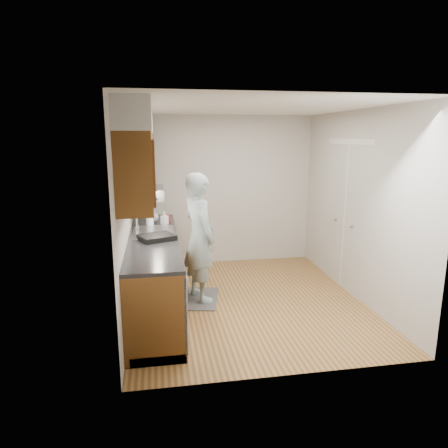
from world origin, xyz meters
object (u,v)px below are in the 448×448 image
person (199,229)px  soap_bottle_c (154,215)px  dish_rack (157,237)px  soap_bottle_a (150,216)px  soap_bottle_b (164,218)px  soda_can (168,219)px

person → soap_bottle_c: 0.95m
person → dish_rack: size_ratio=4.90×
soap_bottle_c → dish_rack: 1.08m
soap_bottle_a → soap_bottle_b: size_ratio=1.53×
soap_bottle_c → dish_rack: soap_bottle_c is taller
person → soap_bottle_c: bearing=16.9°
person → soap_bottle_c: size_ratio=10.68×
soda_can → soap_bottle_b: bearing=-127.9°
soap_bottle_a → soda_can: size_ratio=2.30×
person → soda_can: person is taller
dish_rack → person: bearing=8.4°
soap_bottle_c → dish_rack: size_ratio=0.46×
soda_can → dish_rack: (-0.17, -0.92, -0.03)m
soap_bottle_a → soap_bottle_c: 0.31m
soap_bottle_c → soda_can: size_ratio=1.46×
soap_bottle_a → soap_bottle_b: (0.20, 0.08, -0.05)m
person → soap_bottle_a: bearing=34.0°
soap_bottle_a → soap_bottle_c: (0.05, 0.30, -0.05)m
person → soda_can: (-0.38, 0.59, 0.03)m
person → dish_rack: person is taller
person → soap_bottle_b: size_ratio=10.36×
soda_can → soap_bottle_a: bearing=-150.2°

